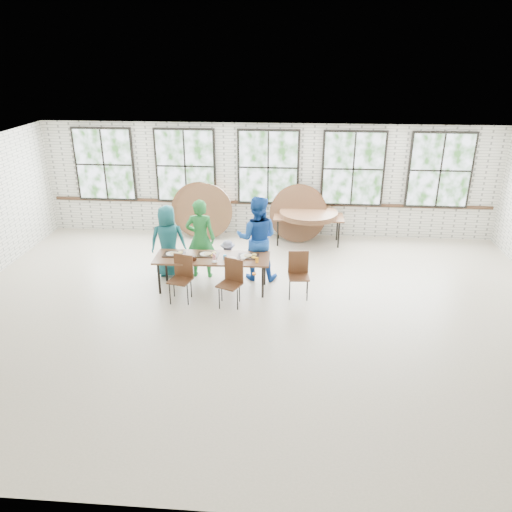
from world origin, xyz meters
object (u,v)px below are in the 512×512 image
at_px(chair_near_left, 182,274).
at_px(dining_table, 212,259).
at_px(chair_near_right, 232,278).
at_px(storage_table, 308,218).

bearing_deg(chair_near_left, dining_table, 57.20).
relative_size(chair_near_left, chair_near_right, 1.00).
distance_m(dining_table, chair_near_left, 0.74).
height_order(dining_table, storage_table, same).
height_order(dining_table, chair_near_right, chair_near_right).
xyz_separation_m(dining_table, chair_near_left, (-0.54, -0.49, -0.13)).
height_order(dining_table, chair_near_left, chair_near_left).
relative_size(dining_table, chair_near_left, 2.54).
xyz_separation_m(chair_near_right, storage_table, (1.57, 3.49, 0.13)).
xyz_separation_m(dining_table, chair_near_right, (0.48, -0.61, -0.13)).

